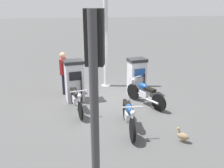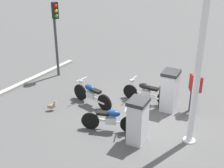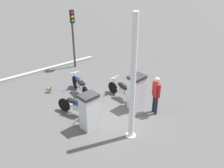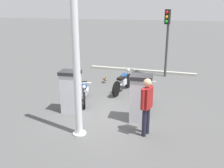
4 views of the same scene
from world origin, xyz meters
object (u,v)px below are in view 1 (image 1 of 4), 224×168
at_px(fuel_pump_near, 74,80).
at_px(motorcycle_far_pump, 145,93).
at_px(motorcycle_extra, 129,115).
at_px(wandering_duck, 183,136).
at_px(roadside_traffic_light, 95,93).
at_px(canopy_support_pole, 106,35).
at_px(fuel_pump_far, 137,77).
at_px(attendant_person, 63,70).
at_px(motorcycle_near_pump, 76,98).

xyz_separation_m(fuel_pump_near, motorcycle_far_pump, (1.04, 2.43, -0.33)).
bearing_deg(motorcycle_extra, wandering_duck, 50.17).
bearing_deg(wandering_duck, roadside_traffic_light, -52.94).
bearing_deg(wandering_duck, motorcycle_extra, -129.83).
relative_size(wandering_duck, canopy_support_pole, 0.09).
height_order(fuel_pump_far, roadside_traffic_light, roadside_traffic_light).
xyz_separation_m(fuel_pump_far, roadside_traffic_light, (5.69, -2.64, 1.62)).
xyz_separation_m(fuel_pump_far, attendant_person, (-0.85, -2.82, 0.23)).
bearing_deg(fuel_pump_far, canopy_support_pole, -145.94).
bearing_deg(fuel_pump_far, motorcycle_extra, -23.61).
relative_size(roadside_traffic_light, canopy_support_pole, 0.74).
distance_m(roadside_traffic_light, canopy_support_pole, 7.30).
xyz_separation_m(motorcycle_far_pump, canopy_support_pole, (-2.45, -0.90, 1.80)).
bearing_deg(motorcycle_far_pump, attendant_person, -124.18).
relative_size(motorcycle_near_pump, motorcycle_far_pump, 1.12).
bearing_deg(roadside_traffic_light, fuel_pump_near, 178.36).
xyz_separation_m(motorcycle_near_pump, motorcycle_extra, (1.69, 1.36, 0.00)).
bearing_deg(motorcycle_near_pump, canopy_support_pole, 146.46).
distance_m(fuel_pump_far, canopy_support_pole, 2.26).
bearing_deg(fuel_pump_far, motorcycle_far_pump, -2.66).
xyz_separation_m(fuel_pump_near, motorcycle_extra, (2.67, 1.31, -0.33)).
distance_m(fuel_pump_far, motorcycle_extra, 2.93).
xyz_separation_m(fuel_pump_near, fuel_pump_far, (0.00, 2.48, -0.03)).
bearing_deg(motorcycle_extra, roadside_traffic_light, -26.03).
height_order(fuel_pump_near, wandering_duck, fuel_pump_near).
relative_size(motorcycle_near_pump, canopy_support_pole, 0.44).
xyz_separation_m(fuel_pump_far, motorcycle_extra, (2.67, -1.17, -0.30)).
bearing_deg(fuel_pump_far, attendant_person, -106.68).
bearing_deg(wandering_duck, attendant_person, -147.66).
relative_size(fuel_pump_near, canopy_support_pole, 0.34).
xyz_separation_m(wandering_duck, roadside_traffic_light, (2.02, -2.68, 2.19)).
height_order(fuel_pump_near, motorcycle_near_pump, fuel_pump_near).
height_order(motorcycle_far_pump, roadside_traffic_light, roadside_traffic_light).
height_order(fuel_pump_far, attendant_person, attendant_person).
xyz_separation_m(fuel_pump_near, wandering_duck, (3.67, 2.51, -0.60)).
bearing_deg(motorcycle_near_pump, fuel_pump_near, 176.98).
relative_size(fuel_pump_near, wandering_duck, 3.86).
relative_size(fuel_pump_near, motorcycle_extra, 0.79).
relative_size(motorcycle_extra, canopy_support_pole, 0.42).
distance_m(wandering_duck, roadside_traffic_light, 4.01).
distance_m(motorcycle_extra, wandering_duck, 1.59).
relative_size(motorcycle_near_pump, roadside_traffic_light, 0.59).
bearing_deg(fuel_pump_near, fuel_pump_far, 90.00).
bearing_deg(roadside_traffic_light, fuel_pump_far, 155.09).
relative_size(motorcycle_far_pump, motorcycle_extra, 0.92).
distance_m(fuel_pump_near, canopy_support_pole, 2.54).
bearing_deg(motorcycle_near_pump, roadside_traffic_light, -1.36).
height_order(attendant_person, roadside_traffic_light, roadside_traffic_light).
height_order(motorcycle_far_pump, motorcycle_extra, motorcycle_extra).
bearing_deg(canopy_support_pole, wandering_duck, 10.98).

